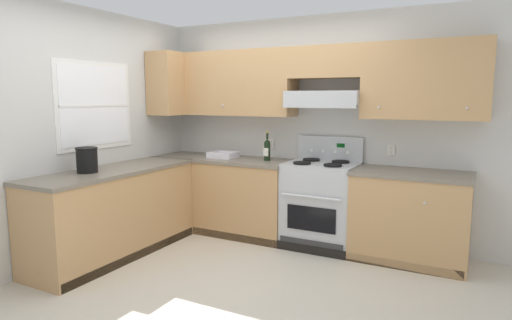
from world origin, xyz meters
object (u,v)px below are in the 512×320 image
object	(u,v)px
bowl	(223,156)
bucket	(87,159)
wine_bottle	(267,149)
stove	(321,204)

from	to	relation	value
bowl	bucket	bearing A→B (deg)	-112.21
bucket	bowl	bearing A→B (deg)	67.79
wine_bottle	bowl	xyz separation A→B (m)	(-0.58, -0.03, -0.11)
bowl	bucket	world-z (taller)	bucket
bowl	stove	bearing A→B (deg)	0.64
stove	bowl	size ratio (longest dim) A/B	3.74
bowl	bucket	size ratio (longest dim) A/B	1.30
stove	bucket	world-z (taller)	stove
wine_bottle	bowl	distance (m)	0.59
wine_bottle	bucket	size ratio (longest dim) A/B	1.39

